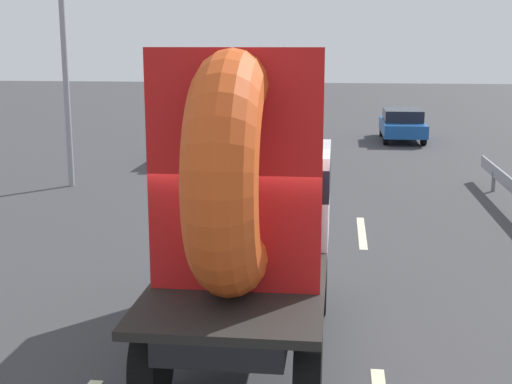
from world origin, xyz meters
name	(u,v)px	position (x,y,z in m)	size (l,w,h in m)	color
ground_plane	(262,352)	(0.00, 0.00, 0.00)	(120.00, 120.00, 0.00)	#38383A
flatbed_truck	(248,206)	(-0.20, 0.21, 1.87)	(2.02, 4.71, 3.85)	black
distant_sedan	(206,139)	(-3.49, 14.63, 0.72)	(1.77, 4.14, 1.35)	black
traffic_light	(63,22)	(-6.36, 9.93, 4.39)	(0.42, 0.36, 6.86)	gray
lane_dash_left_far	(206,228)	(-1.85, 5.92, 0.00)	(2.20, 0.16, 0.01)	beige
lane_dash_right_far	(362,232)	(1.44, 5.97, 0.00)	(2.51, 0.16, 0.01)	beige
oncoming_car	(402,124)	(3.45, 20.26, 0.67)	(1.64, 3.83, 1.25)	black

